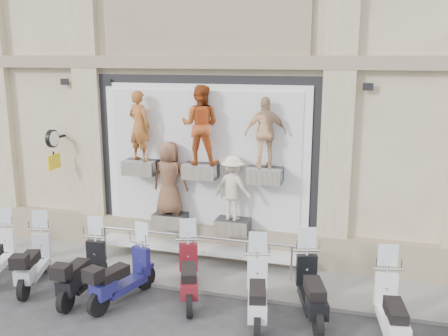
{
  "coord_description": "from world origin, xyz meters",
  "views": [
    {
      "loc": [
        3.67,
        -8.34,
        5.01
      ],
      "look_at": [
        0.77,
        1.9,
        2.6
      ],
      "focal_mm": 40.0,
      "sensor_mm": 36.0,
      "label": 1
    }
  ],
  "objects": [
    {
      "name": "building",
      "position": [
        0.0,
        7.0,
        6.0
      ],
      "size": [
        14.0,
        8.6,
        12.0
      ],
      "primitive_type": null,
      "color": "beige",
      "rests_on": "ground"
    },
    {
      "name": "shop_vitrine",
      "position": [
        0.03,
        2.74,
        2.43
      ],
      "size": [
        5.6,
        0.83,
        4.3
      ],
      "color": "black",
      "rests_on": "ground"
    },
    {
      "name": "scooter_d",
      "position": [
        -1.85,
        0.23,
        0.79
      ],
      "size": [
        0.63,
        1.96,
        1.58
      ],
      "primitive_type": null,
      "rotation": [
        0.0,
        0.0,
        0.03
      ],
      "color": "black",
      "rests_on": "ground"
    },
    {
      "name": "scooter_g",
      "position": [
        1.9,
        0.25,
        0.79
      ],
      "size": [
        0.96,
        2.02,
        1.58
      ],
      "primitive_type": null,
      "rotation": [
        0.0,
        0.0,
        0.21
      ],
      "color": "silver",
      "rests_on": "ground"
    },
    {
      "name": "scooter_e",
      "position": [
        -0.93,
        0.25,
        0.78
      ],
      "size": [
        1.08,
        1.99,
        1.55
      ],
      "primitive_type": null,
      "rotation": [
        0.0,
        0.0,
        -0.29
      ],
      "color": "#17164F",
      "rests_on": "ground"
    },
    {
      "name": "scooter_f",
      "position": [
        0.35,
        0.7,
        0.78
      ],
      "size": [
        1.2,
        2.01,
        1.57
      ],
      "primitive_type": null,
      "rotation": [
        0.0,
        0.0,
        0.35
      ],
      "color": "#5D0F17",
      "rests_on": "ground"
    },
    {
      "name": "guard_rail",
      "position": [
        0.0,
        2.0,
        0.47
      ],
      "size": [
        5.06,
        0.1,
        0.93
      ],
      "primitive_type": null,
      "color": "#9EA0A5",
      "rests_on": "ground"
    },
    {
      "name": "scooter_h",
      "position": [
        2.88,
        0.64,
        0.81
      ],
      "size": [
        1.12,
        2.08,
        1.63
      ],
      "primitive_type": null,
      "rotation": [
        0.0,
        0.0,
        0.28
      ],
      "color": "black",
      "rests_on": "ground"
    },
    {
      "name": "ground",
      "position": [
        0.0,
        0.0,
        0.0
      ],
      "size": [
        90.0,
        90.0,
        0.0
      ],
      "primitive_type": "plane",
      "color": "#2B2B2D",
      "rests_on": "ground"
    },
    {
      "name": "clock_sign_bracket",
      "position": [
        -3.9,
        2.47,
        2.8
      ],
      "size": [
        0.1,
        0.8,
        1.02
      ],
      "color": "black",
      "rests_on": "ground"
    },
    {
      "name": "sidewalk",
      "position": [
        0.0,
        2.1,
        0.04
      ],
      "size": [
        16.0,
        2.2,
        0.08
      ],
      "primitive_type": "cube",
      "color": "gray",
      "rests_on": "ground"
    },
    {
      "name": "scooter_c",
      "position": [
        -3.18,
        0.4,
        0.77
      ],
      "size": [
        1.11,
        1.98,
        1.55
      ],
      "primitive_type": null,
      "rotation": [
        0.0,
        0.0,
        0.31
      ],
      "color": "#A2A6B0",
      "rests_on": "ground"
    },
    {
      "name": "scooter_i",
      "position": [
        4.34,
        0.22,
        0.79
      ],
      "size": [
        0.85,
        2.01,
        1.59
      ],
      "primitive_type": null,
      "rotation": [
        0.0,
        0.0,
        0.15
      ],
      "color": "silver",
      "rests_on": "ground"
    }
  ]
}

